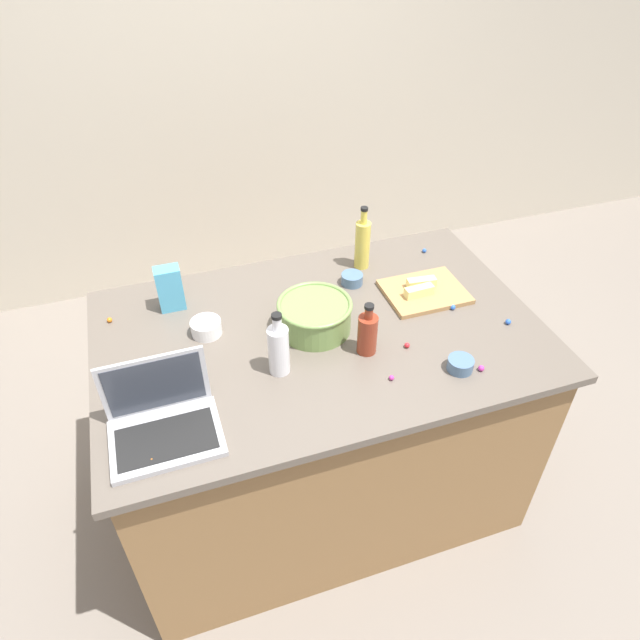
% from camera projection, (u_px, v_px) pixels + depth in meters
% --- Properties ---
extents(ground_plane, '(12.00, 12.00, 0.00)m').
position_uv_depth(ground_plane, '(320.00, 484.00, 2.53)').
color(ground_plane, slate).
extents(wall_back, '(8.00, 0.10, 2.60)m').
position_uv_depth(wall_back, '(212.00, 67.00, 3.08)').
color(wall_back, beige).
rests_on(wall_back, ground).
extents(island_counter, '(1.54, 0.99, 0.90)m').
position_uv_depth(island_counter, '(320.00, 417.00, 2.24)').
color(island_counter, olive).
rests_on(island_counter, ground).
extents(laptop, '(0.31, 0.23, 0.22)m').
position_uv_depth(laptop, '(163.00, 420.00, 1.59)').
color(laptop, '#B7B7BC').
rests_on(laptop, island_counter).
extents(mixing_bowl_large, '(0.26, 0.26, 0.11)m').
position_uv_depth(mixing_bowl_large, '(315.00, 315.00, 1.93)').
color(mixing_bowl_large, '#72934C').
rests_on(mixing_bowl_large, island_counter).
extents(bottle_oil, '(0.06, 0.06, 0.26)m').
position_uv_depth(bottle_oil, '(362.00, 243.00, 2.21)').
color(bottle_oil, '#DBC64C').
rests_on(bottle_oil, island_counter).
extents(bottle_vinegar, '(0.07, 0.07, 0.23)m').
position_uv_depth(bottle_vinegar, '(279.00, 349.00, 1.75)').
color(bottle_vinegar, white).
rests_on(bottle_vinegar, island_counter).
extents(bottle_soy, '(0.07, 0.07, 0.19)m').
position_uv_depth(bottle_soy, '(367.00, 333.00, 1.83)').
color(bottle_soy, maroon).
rests_on(bottle_soy, island_counter).
extents(cutting_board, '(0.30, 0.24, 0.02)m').
position_uv_depth(cutting_board, '(424.00, 292.00, 2.13)').
color(cutting_board, '#AD7F4C').
rests_on(cutting_board, island_counter).
extents(butter_stick_left, '(0.11, 0.04, 0.04)m').
position_uv_depth(butter_stick_left, '(419.00, 291.00, 2.08)').
color(butter_stick_left, '#F4E58C').
rests_on(butter_stick_left, cutting_board).
extents(butter_stick_right, '(0.11, 0.05, 0.04)m').
position_uv_depth(butter_stick_right, '(421.00, 283.00, 2.12)').
color(butter_stick_right, '#F4E58C').
rests_on(butter_stick_right, cutting_board).
extents(ramekin_small, '(0.08, 0.08, 0.04)m').
position_uv_depth(ramekin_small, '(352.00, 279.00, 2.17)').
color(ramekin_small, slate).
rests_on(ramekin_small, island_counter).
extents(ramekin_medium, '(0.11, 0.11, 0.05)m').
position_uv_depth(ramekin_medium, '(206.00, 327.00, 1.94)').
color(ramekin_medium, white).
rests_on(ramekin_medium, island_counter).
extents(ramekin_wide, '(0.08, 0.08, 0.04)m').
position_uv_depth(ramekin_wide, '(460.00, 364.00, 1.80)').
color(ramekin_wide, slate).
rests_on(ramekin_wide, island_counter).
extents(candy_bag, '(0.09, 0.06, 0.17)m').
position_uv_depth(candy_bag, '(170.00, 288.00, 2.01)').
color(candy_bag, '#4CA5CC').
rests_on(candy_bag, island_counter).
extents(candy_0, '(0.02, 0.02, 0.02)m').
position_uv_depth(candy_0, '(453.00, 307.00, 2.05)').
color(candy_0, blue).
rests_on(candy_0, island_counter).
extents(candy_1, '(0.02, 0.02, 0.02)m').
position_uv_depth(candy_1, '(508.00, 322.00, 1.99)').
color(candy_1, blue).
rests_on(candy_1, island_counter).
extents(candy_2, '(0.02, 0.02, 0.02)m').
position_uv_depth(candy_2, '(407.00, 345.00, 1.89)').
color(candy_2, red).
rests_on(candy_2, island_counter).
extents(candy_3, '(0.02, 0.02, 0.02)m').
position_uv_depth(candy_3, '(391.00, 378.00, 1.77)').
color(candy_3, '#CC3399').
rests_on(candy_3, island_counter).
extents(candy_4, '(0.02, 0.02, 0.02)m').
position_uv_depth(candy_4, '(110.00, 320.00, 1.99)').
color(candy_4, orange).
rests_on(candy_4, island_counter).
extents(candy_5, '(0.02, 0.02, 0.02)m').
position_uv_depth(candy_5, '(481.00, 368.00, 1.80)').
color(candy_5, '#CC3399').
rests_on(candy_5, island_counter).
extents(candy_6, '(0.02, 0.02, 0.02)m').
position_uv_depth(candy_6, '(152.00, 461.00, 1.52)').
color(candy_6, orange).
rests_on(candy_6, island_counter).
extents(candy_7, '(0.02, 0.02, 0.02)m').
position_uv_depth(candy_7, '(424.00, 251.00, 2.35)').
color(candy_7, blue).
rests_on(candy_7, island_counter).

